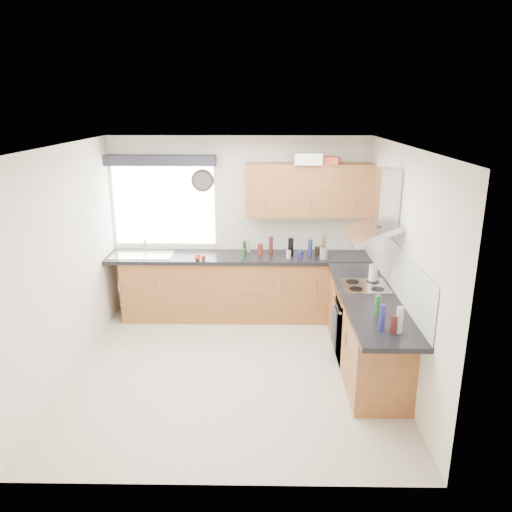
{
  "coord_description": "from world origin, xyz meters",
  "views": [
    {
      "loc": [
        0.34,
        -5.06,
        2.9
      ],
      "look_at": [
        0.25,
        0.85,
        1.1
      ],
      "focal_mm": 35.0,
      "sensor_mm": 36.0,
      "label": 1
    }
  ],
  "objects_px": {
    "oven": "(362,325)",
    "upper_cabinets": "(309,190)",
    "washing_machine": "(168,290)",
    "extractor_hood": "(379,213)"
  },
  "relations": [
    {
      "from": "oven",
      "to": "extractor_hood",
      "type": "bearing_deg",
      "value": -0.0
    },
    {
      "from": "upper_cabinets",
      "to": "extractor_hood",
      "type": "bearing_deg",
      "value": -63.87
    },
    {
      "from": "oven",
      "to": "upper_cabinets",
      "type": "relative_size",
      "value": 0.5
    },
    {
      "from": "extractor_hood",
      "to": "washing_machine",
      "type": "xyz_separation_m",
      "value": [
        -2.6,
        1.22,
        -1.38
      ]
    },
    {
      "from": "extractor_hood",
      "to": "washing_machine",
      "type": "height_order",
      "value": "extractor_hood"
    },
    {
      "from": "washing_machine",
      "to": "oven",
      "type": "bearing_deg",
      "value": -31.55
    },
    {
      "from": "extractor_hood",
      "to": "upper_cabinets",
      "type": "xyz_separation_m",
      "value": [
        -0.65,
        1.33,
        0.03
      ]
    },
    {
      "from": "washing_machine",
      "to": "extractor_hood",
      "type": "bearing_deg",
      "value": -30.67
    },
    {
      "from": "extractor_hood",
      "to": "washing_machine",
      "type": "relative_size",
      "value": 0.99
    },
    {
      "from": "extractor_hood",
      "to": "upper_cabinets",
      "type": "bearing_deg",
      "value": 116.13
    }
  ]
}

